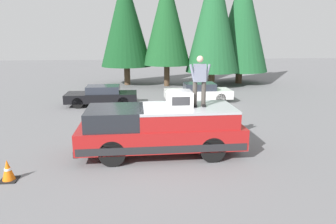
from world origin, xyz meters
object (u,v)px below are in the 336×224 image
object	(u,v)px
compressor_unit	(180,99)
person_on_truck_bed	(200,80)
parked_car_black	(102,95)
parked_car_white	(198,92)
pickup_truck	(161,129)
traffic_cone	(8,171)

from	to	relation	value
compressor_unit	person_on_truck_bed	world-z (taller)	person_on_truck_bed
compressor_unit	parked_car_black	xyz separation A→B (m)	(8.04, 3.45, -1.35)
parked_car_white	parked_car_black	size ratio (longest dim) A/B	1.00
pickup_truck	parked_car_black	xyz separation A→B (m)	(8.01, 2.82, -0.29)
pickup_truck	person_on_truck_bed	xyz separation A→B (m)	(-0.01, -1.29, 1.68)
compressor_unit	pickup_truck	bearing A→B (deg)	87.21
pickup_truck	person_on_truck_bed	world-z (taller)	person_on_truck_bed
compressor_unit	traffic_cone	bearing A→B (deg)	107.09
pickup_truck	person_on_truck_bed	bearing A→B (deg)	-90.59
pickup_truck	compressor_unit	world-z (taller)	compressor_unit
parked_car_white	pickup_truck	bearing A→B (deg)	160.35
compressor_unit	parked_car_white	size ratio (longest dim) A/B	0.20
pickup_truck	person_on_truck_bed	distance (m)	2.12
compressor_unit	person_on_truck_bed	xyz separation A→B (m)	(0.02, -0.67, 0.62)
pickup_truck	traffic_cone	bearing A→B (deg)	109.68
compressor_unit	traffic_cone	world-z (taller)	compressor_unit
parked_car_white	parked_car_black	world-z (taller)	same
traffic_cone	parked_car_black	bearing A→B (deg)	-9.56
pickup_truck	traffic_cone	distance (m)	4.75
person_on_truck_bed	parked_car_white	size ratio (longest dim) A/B	0.41
parked_car_white	traffic_cone	distance (m)	12.52
person_on_truck_bed	parked_car_white	bearing A→B (deg)	-11.53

